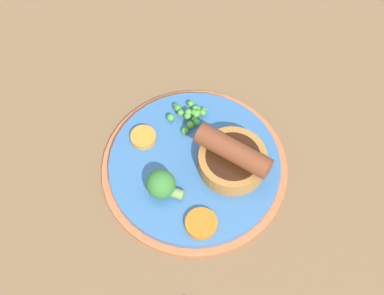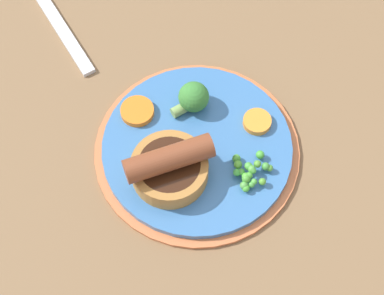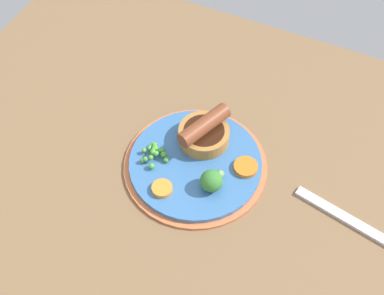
{
  "view_description": "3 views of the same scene",
  "coord_description": "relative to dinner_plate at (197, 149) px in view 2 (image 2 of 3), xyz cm",
  "views": [
    {
      "loc": [
        31.8,
        8.21,
        76.25
      ],
      "look_at": [
        -6.85,
        1.4,
        5.88
      ],
      "focal_mm": 60.0,
      "sensor_mm": 36.0,
      "label": 1
    },
    {
      "loc": [
        -30.33,
        25.67,
        69.13
      ],
      "look_at": [
        -6.16,
        3.56,
        7.17
      ],
      "focal_mm": 60.0,
      "sensor_mm": 36.0,
      "label": 2
    },
    {
      "loc": [
        15.1,
        -43.48,
        76.6
      ],
      "look_at": [
        -6.5,
        3.21,
        6.15
      ],
      "focal_mm": 50.0,
      "sensor_mm": 36.0,
      "label": 3
    }
  ],
  "objects": [
    {
      "name": "carrot_slice_0",
      "position": [
        7.97,
        2.19,
        1.24
      ],
      "size": [
        5.18,
        5.18,
        0.82
      ],
      "primitive_type": "cylinder",
      "rotation": [
        0.0,
        0.0,
        5.87
      ],
      "color": "orange",
      "rests_on": "dinner_plate"
    },
    {
      "name": "dining_table",
      "position": [
        5.32,
        -2.0,
        -2.07
      ],
      "size": [
        110.0,
        80.0,
        3.0
      ],
      "primitive_type": "cube",
      "color": "brown",
      "rests_on": "ground"
    },
    {
      "name": "carrot_slice_1",
      "position": [
        -2.52,
        -7.16,
        1.24
      ],
      "size": [
        4.59,
        4.59,
        0.82
      ],
      "primitive_type": "cylinder",
      "rotation": [
        0.0,
        0.0,
        5.68
      ],
      "color": "orange",
      "rests_on": "dinner_plate"
    },
    {
      "name": "broccoli_floret_near",
      "position": [
        4.33,
        -3.31,
        2.57
      ],
      "size": [
        3.62,
        4.78,
        3.62
      ],
      "rotation": [
        0.0,
        0.0,
        4.53
      ],
      "color": "#387A33",
      "rests_on": "dinner_plate"
    },
    {
      "name": "pea_pile",
      "position": [
        -6.61,
        -1.85,
        1.75
      ],
      "size": [
        4.94,
        4.97,
        1.76
      ],
      "color": "#459331",
      "rests_on": "dinner_plate"
    },
    {
      "name": "dinner_plate",
      "position": [
        0.0,
        0.0,
        0.0
      ],
      "size": [
        23.8,
        23.8,
        1.4
      ],
      "color": "#CC6B3D",
      "rests_on": "dining_table"
    },
    {
      "name": "sausage_pudding",
      "position": [
        -0.6,
        4.69,
        2.87
      ],
      "size": [
        8.58,
        10.02,
        5.3
      ],
      "rotation": [
        0.0,
        0.0,
        1.18
      ],
      "color": "#AD7538",
      "rests_on": "dinner_plate"
    },
    {
      "name": "fork",
      "position": [
        25.72,
        0.72,
        -0.27
      ],
      "size": [
        17.96,
        5.13,
        0.6
      ],
      "primitive_type": "cube",
      "rotation": [
        0.0,
        0.0,
        -0.2
      ],
      "color": "silver",
      "rests_on": "dining_table"
    }
  ]
}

